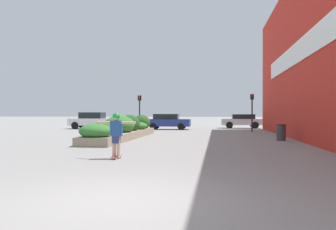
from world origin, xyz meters
name	(u,v)px	position (x,y,z in m)	size (l,w,h in m)	color
ground_plane	(116,200)	(0.00, 0.00, 0.00)	(300.00, 300.00, 0.00)	gray
building_wall_right	(309,49)	(6.52, 12.50, 4.89)	(0.67, 30.10, 9.79)	red
planter_box	(125,129)	(-3.84, 13.99, 0.57)	(1.76, 10.84, 1.44)	gray
skateboard	(116,157)	(-1.59, 5.11, 0.07)	(0.25, 0.58, 0.09)	maroon
skateboarder	(116,130)	(-1.59, 5.11, 0.97)	(1.36, 0.25, 1.46)	tan
trash_bin	(281,132)	(5.33, 13.58, 0.46)	(0.52, 0.52, 0.91)	#38383D
car_leftmost	(168,121)	(-2.87, 25.45, 0.78)	(4.24, 1.85, 1.48)	navy
car_center_left	(91,120)	(-10.59, 25.57, 0.86)	(4.10, 1.94, 1.64)	silver
car_center_right	(242,121)	(4.38, 29.25, 0.78)	(4.12, 2.04, 1.45)	#BCBCC1
traffic_light_left	(139,106)	(-4.73, 21.63, 2.12)	(0.28, 0.30, 3.07)	black
traffic_light_right	(252,106)	(4.65, 22.19, 2.16)	(0.28, 0.30, 3.13)	black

